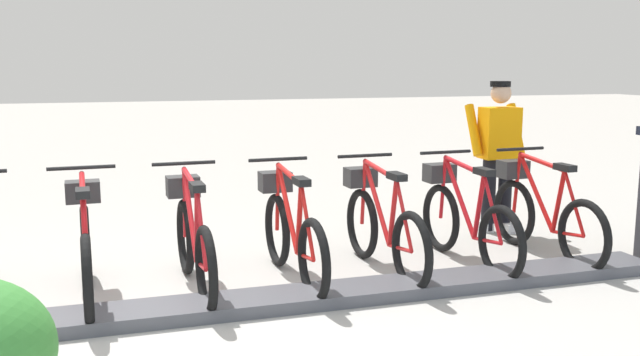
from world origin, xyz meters
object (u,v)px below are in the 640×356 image
at_px(bike_docked_1, 465,218).
at_px(worker_near_rack, 498,150).
at_px(bike_docked_0, 542,212).
at_px(bike_docked_4, 193,239).
at_px(bike_docked_5, 86,247).
at_px(bike_docked_3, 291,231).
at_px(bike_docked_2, 381,224).

bearing_deg(bike_docked_1, worker_near_rack, -43.46).
relative_size(bike_docked_0, worker_near_rack, 1.04).
height_order(bike_docked_4, bike_docked_5, same).
distance_m(bike_docked_3, bike_docked_4, 0.84).
bearing_deg(bike_docked_2, bike_docked_3, 90.00).
bearing_deg(bike_docked_1, bike_docked_3, 90.00).
distance_m(bike_docked_0, bike_docked_4, 3.34).
distance_m(bike_docked_3, worker_near_rack, 2.86).
distance_m(bike_docked_0, bike_docked_3, 2.51).
bearing_deg(bike_docked_5, bike_docked_2, -90.00).
xyz_separation_m(bike_docked_0, bike_docked_2, (0.00, 1.67, 0.00)).
relative_size(bike_docked_3, worker_near_rack, 1.04).
xyz_separation_m(bike_docked_0, bike_docked_1, (0.00, 0.84, 0.00)).
distance_m(bike_docked_2, worker_near_rack, 2.11).
distance_m(bike_docked_5, worker_near_rack, 4.44).
xyz_separation_m(bike_docked_2, bike_docked_3, (0.00, 0.84, 0.00)).
distance_m(bike_docked_0, bike_docked_2, 1.67).
distance_m(bike_docked_2, bike_docked_4, 1.67).
distance_m(bike_docked_1, bike_docked_2, 0.84).
xyz_separation_m(bike_docked_4, bike_docked_5, (0.00, 0.84, 0.00)).
xyz_separation_m(bike_docked_2, bike_docked_4, (0.00, 1.67, 0.00)).
bearing_deg(bike_docked_4, bike_docked_0, -90.00).
xyz_separation_m(bike_docked_1, bike_docked_5, (0.00, 3.34, 0.00)).
xyz_separation_m(bike_docked_1, bike_docked_3, (0.00, 1.67, 0.00)).
relative_size(bike_docked_2, bike_docked_3, 1.00).
xyz_separation_m(bike_docked_3, worker_near_rack, (1.01, -2.63, 0.48)).
height_order(bike_docked_1, bike_docked_2, same).
bearing_deg(bike_docked_0, bike_docked_5, 90.00).
relative_size(bike_docked_0, bike_docked_1, 1.00).
relative_size(bike_docked_1, bike_docked_3, 1.00).
distance_m(bike_docked_2, bike_docked_3, 0.84).
xyz_separation_m(bike_docked_2, worker_near_rack, (1.01, -1.79, 0.48)).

